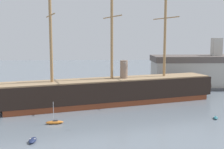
{
  "coord_description": "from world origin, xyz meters",
  "views": [
    {
      "loc": [
        -5.78,
        -23.01,
        18.66
      ],
      "look_at": [
        -2.95,
        38.07,
        10.41
      ],
      "focal_mm": 46.3,
      "sensor_mm": 36.0,
      "label": 1
    }
  ],
  "objects_px": {
    "dinghy_mid_left": "(33,140)",
    "dockside_warehouse_right": "(217,71)",
    "dinghy_distant_centre": "(121,96)",
    "seagull_in_flight": "(126,63)",
    "sailboat_alongside_bow": "(55,122)",
    "tall_ship": "(112,91)",
    "dinghy_alongside_stern": "(216,118)"
  },
  "relations": [
    {
      "from": "dinghy_distant_centre",
      "to": "dockside_warehouse_right",
      "type": "xyz_separation_m",
      "value": [
        36.19,
        15.08,
        5.53
      ]
    },
    {
      "from": "dinghy_alongside_stern",
      "to": "dinghy_mid_left",
      "type": "bearing_deg",
      "value": -161.66
    },
    {
      "from": "tall_ship",
      "to": "sailboat_alongside_bow",
      "type": "distance_m",
      "value": 22.19
    },
    {
      "from": "tall_ship",
      "to": "dinghy_alongside_stern",
      "type": "height_order",
      "value": "tall_ship"
    },
    {
      "from": "dinghy_distant_centre",
      "to": "dinghy_mid_left",
      "type": "bearing_deg",
      "value": -116.23
    },
    {
      "from": "tall_ship",
      "to": "dinghy_mid_left",
      "type": "xyz_separation_m",
      "value": [
        -15.31,
        -28.11,
        -3.37
      ]
    },
    {
      "from": "dinghy_distant_centre",
      "to": "tall_ship",
      "type": "bearing_deg",
      "value": -108.56
    },
    {
      "from": "dinghy_alongside_stern",
      "to": "dinghy_distant_centre",
      "type": "bearing_deg",
      "value": 128.38
    },
    {
      "from": "sailboat_alongside_bow",
      "to": "seagull_in_flight",
      "type": "bearing_deg",
      "value": -6.04
    },
    {
      "from": "dinghy_mid_left",
      "to": "sailboat_alongside_bow",
      "type": "distance_m",
      "value": 10.68
    },
    {
      "from": "dinghy_mid_left",
      "to": "seagull_in_flight",
      "type": "bearing_deg",
      "value": 27.14
    },
    {
      "from": "dinghy_mid_left",
      "to": "dockside_warehouse_right",
      "type": "height_order",
      "value": "dockside_warehouse_right"
    },
    {
      "from": "dinghy_alongside_stern",
      "to": "dockside_warehouse_right",
      "type": "relative_size",
      "value": 0.05
    },
    {
      "from": "dockside_warehouse_right",
      "to": "dinghy_mid_left",
      "type": "bearing_deg",
      "value": -136.14
    },
    {
      "from": "dinghy_mid_left",
      "to": "dinghy_alongside_stern",
      "type": "relative_size",
      "value": 1.18
    },
    {
      "from": "seagull_in_flight",
      "to": "sailboat_alongside_bow",
      "type": "bearing_deg",
      "value": 173.96
    },
    {
      "from": "sailboat_alongside_bow",
      "to": "seagull_in_flight",
      "type": "relative_size",
      "value": 4.63
    },
    {
      "from": "dinghy_mid_left",
      "to": "seagull_in_flight",
      "type": "relative_size",
      "value": 2.68
    },
    {
      "from": "tall_ship",
      "to": "sailboat_alongside_bow",
      "type": "bearing_deg",
      "value": -126.33
    },
    {
      "from": "sailboat_alongside_bow",
      "to": "seagull_in_flight",
      "type": "distance_m",
      "value": 19.72
    },
    {
      "from": "dockside_warehouse_right",
      "to": "seagull_in_flight",
      "type": "relative_size",
      "value": 48.42
    },
    {
      "from": "tall_ship",
      "to": "dinghy_alongside_stern",
      "type": "relative_size",
      "value": 28.75
    },
    {
      "from": "sailboat_alongside_bow",
      "to": "dockside_warehouse_right",
      "type": "bearing_deg",
      "value": 38.8
    },
    {
      "from": "dinghy_mid_left",
      "to": "dinghy_alongside_stern",
      "type": "bearing_deg",
      "value": 18.34
    },
    {
      "from": "dockside_warehouse_right",
      "to": "seagull_in_flight",
      "type": "distance_m",
      "value": 57.94
    },
    {
      "from": "tall_ship",
      "to": "dinghy_mid_left",
      "type": "relative_size",
      "value": 24.41
    },
    {
      "from": "seagull_in_flight",
      "to": "dinghy_alongside_stern",
      "type": "bearing_deg",
      "value": 10.28
    },
    {
      "from": "dinghy_mid_left",
      "to": "tall_ship",
      "type": "bearing_deg",
      "value": 61.42
    },
    {
      "from": "sailboat_alongside_bow",
      "to": "dinghy_distant_centre",
      "type": "bearing_deg",
      "value": 59.14
    },
    {
      "from": "dockside_warehouse_right",
      "to": "seagull_in_flight",
      "type": "bearing_deg",
      "value": -130.57
    },
    {
      "from": "sailboat_alongside_bow",
      "to": "dinghy_mid_left",
      "type": "bearing_deg",
      "value": -102.49
    },
    {
      "from": "tall_ship",
      "to": "dockside_warehouse_right",
      "type": "bearing_deg",
      "value": 31.81
    }
  ]
}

